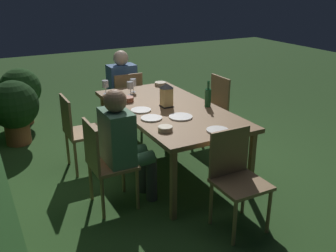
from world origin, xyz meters
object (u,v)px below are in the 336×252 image
Objects in this scene: chair_side_right_b at (78,129)px; plate_d at (141,110)px; lantern_centerpiece at (166,94)px; person_in_blue at (120,86)px; bowl_bread at (128,99)px; bowl_olives at (165,128)px; potted_plant_by_hedge at (14,108)px; wine_glass_a at (130,86)px; wine_glass_c at (133,83)px; chair_side_left_b at (212,106)px; green_bottle_on_table at (208,97)px; wine_glass_b at (105,85)px; bowl_salad at (160,84)px; chair_head_near at (236,175)px; person_in_green at (124,142)px; potted_plant_corner at (21,91)px; plate_c at (181,117)px; chair_head_far at (126,100)px; plate_b at (218,130)px; dining_table at (168,111)px; plate_a at (151,118)px; chair_side_right_a at (105,161)px.

plate_d is (-0.42, -0.59, 0.26)m from chair_side_right_b.
lantern_centerpiece is at bearing -90.58° from plate_d.
person_in_blue reaches higher than bowl_bread.
bowl_olives is 2.44m from potted_plant_by_hedge.
wine_glass_a is 1.00× the size of wine_glass_c.
green_bottle_on_table reaches higher than chair_side_left_b.
wine_glass_b reaches higher than chair_side_left_b.
green_bottle_on_table reaches higher than bowl_salad.
person_in_green is (0.80, 0.70, 0.15)m from chair_head_near.
wine_glass_c is 1.10× the size of bowl_salad.
person_in_green is 1.35× the size of potted_plant_corner.
wine_glass_c is (1.99, 0.10, 0.37)m from chair_head_near.
wine_glass_a is 1.00m from plate_c.
plate_d is (-0.80, -0.11, -0.11)m from wine_glass_b.
person_in_green reaches higher than wine_glass_a.
person_in_green is 1.32× the size of chair_head_far.
person_in_green reaches higher than bowl_bread.
potted_plant_corner reaches higher than bowl_salad.
lantern_centerpiece is 0.73m from bowl_olives.
plate_b is at bearing -174.55° from lantern_centerpiece.
bowl_olives reaches higher than dining_table.
wine_glass_a reaches higher than plate_d.
bowl_bread is at bearing -153.98° from potted_plant_corner.
chair_head_far is 4.00× the size of plate_a.
person_in_blue is (0.99, 0.90, 0.15)m from chair_side_left_b.
chair_side_right_b is 5.15× the size of wine_glass_b.
person_in_green is 1.32m from wine_glass_b.
bowl_salad is 0.18× the size of potted_plant_corner.
person_in_green is at bearing 167.73° from wine_glass_b.
bowl_bread reaches higher than plate_b.
potted_plant_by_hedge is (2.81, 1.43, 0.01)m from chair_head_near.
green_bottle_on_table is at bearing -133.73° from potted_plant_by_hedge.
chair_head_far is 4.14× the size of plate_b.
wine_glass_b reaches higher than chair_side_right_b.
plate_c is at bearing -133.25° from chair_side_right_b.
chair_side_left_b is (1.70, -0.90, 0.00)m from chair_head_near.
chair_side_right_b and chair_side_right_a have the same top height.
person_in_green and person_in_blue have the same top height.
person_in_blue is 0.86m from wine_glass_a.
green_bottle_on_table is 0.34× the size of potted_plant_by_hedge.
dining_table is 2.30× the size of chair_side_right_b.
chair_side_right_a is 1.08m from plate_b.
wine_glass_b is (1.28, -0.28, 0.22)m from person_in_green.
chair_side_right_a is at bearing -172.93° from potted_plant_corner.
plate_a is (-1.50, 0.32, 0.26)m from chair_head_far.
potted_plant_by_hedge is (1.11, 0.53, 0.01)m from chair_side_right_b.
potted_plant_by_hedge is at bearing 53.68° from wine_glass_b.
wine_glass_a reaches higher than plate_c.
wine_glass_c is at bearing -38.03° from wine_glass_a.
chair_head_far is 1.03× the size of potted_plant_corner.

